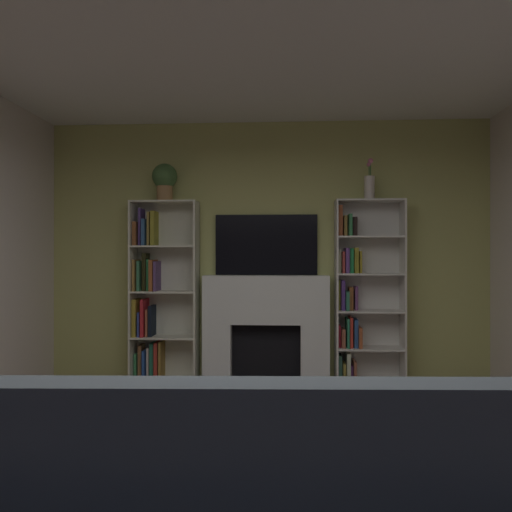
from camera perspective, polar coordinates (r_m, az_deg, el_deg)
wall_back_accent at (r=5.61m, az=1.16°, el=0.53°), size 4.78×0.06×2.76m
fireplace at (r=5.50m, az=1.09°, el=-7.60°), size 1.41×0.54×1.12m
tv at (r=5.55m, az=1.13°, el=1.22°), size 1.08×0.06×0.64m
bookshelf_left at (r=5.65m, az=-10.68°, el=-4.28°), size 0.69×0.30×1.90m
bookshelf_right at (r=5.53m, az=11.31°, el=-4.23°), size 0.69×0.30×1.90m
potted_plant at (r=5.63m, az=-9.92°, el=8.21°), size 0.26×0.26×0.40m
vase_with_flowers at (r=5.53m, az=12.26°, el=7.53°), size 0.11×0.11×0.43m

